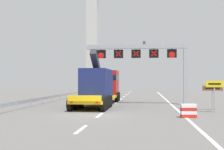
# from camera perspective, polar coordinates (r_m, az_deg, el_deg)

# --- Properties ---
(ground) EXTENTS (112.00, 112.00, 0.00)m
(ground) POSITION_cam_1_polar(r_m,az_deg,el_deg) (20.86, -3.34, -7.85)
(ground) COLOR slate
(lane_markings) EXTENTS (0.20, 57.19, 0.01)m
(lane_markings) POSITION_cam_1_polar(r_m,az_deg,el_deg) (41.91, 2.05, -4.46)
(lane_markings) COLOR silver
(lane_markings) RESTS_ON ground
(edge_line_right) EXTENTS (0.20, 63.00, 0.01)m
(edge_line_right) POSITION_cam_1_polar(r_m,az_deg,el_deg) (32.62, 11.18, -5.39)
(edge_line_right) COLOR silver
(edge_line_right) RESTS_ON ground
(overhead_lane_gantry) EXTENTS (10.68, 0.90, 6.54)m
(overhead_lane_gantry) POSITION_cam_1_polar(r_m,az_deg,el_deg) (30.55, 7.14, 3.73)
(overhead_lane_gantry) COLOR #9EA0A5
(overhead_lane_gantry) RESTS_ON ground
(heavy_haul_truck_yellow) EXTENTS (3.10, 14.08, 5.30)m
(heavy_haul_truck_yellow) POSITION_cam_1_polar(r_m,az_deg,el_deg) (30.61, -2.12, -1.97)
(heavy_haul_truck_yellow) COLOR yellow
(heavy_haul_truck_yellow) RESTS_ON ground
(exit_sign_yellow) EXTENTS (1.29, 0.15, 2.45)m
(exit_sign_yellow) POSITION_cam_1_polar(r_m,az_deg,el_deg) (23.71, 19.33, -2.55)
(exit_sign_yellow) COLOR #9EA0A5
(exit_sign_yellow) RESTS_ON ground
(tourist_info_sign_brown) EXTENTS (1.63, 0.15, 2.03)m
(tourist_info_sign_brown) POSITION_cam_1_polar(r_m,az_deg,el_deg) (25.57, 18.98, -3.04)
(tourist_info_sign_brown) COLOR #9EA0A5
(tourist_info_sign_brown) RESTS_ON ground
(crash_barrier_striped) EXTENTS (1.05, 0.60, 0.90)m
(crash_barrier_striped) POSITION_cam_1_polar(r_m,az_deg,el_deg) (20.16, 14.65, -6.76)
(crash_barrier_striped) COLOR red
(crash_barrier_striped) RESTS_ON ground
(guardrail_left) EXTENTS (0.13, 30.48, 0.76)m
(guardrail_left) POSITION_cam_1_polar(r_m,az_deg,el_deg) (35.32, -10.99, -4.16)
(guardrail_left) COLOR #999EA3
(guardrail_left) RESTS_ON ground
(bridge_pylon_distant) EXTENTS (9.00, 2.00, 40.36)m
(bridge_pylon_distant) POSITION_cam_1_polar(r_m,az_deg,el_deg) (76.95, -3.88, 12.51)
(bridge_pylon_distant) COLOR #B7B7B2
(bridge_pylon_distant) RESTS_ON ground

